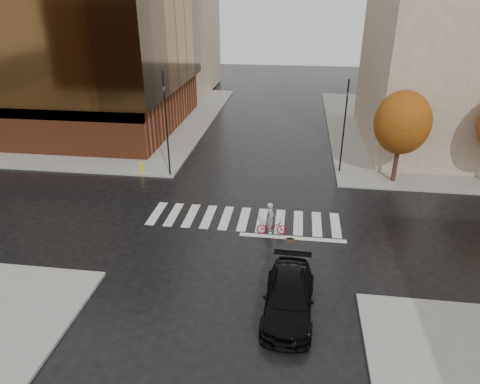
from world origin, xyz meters
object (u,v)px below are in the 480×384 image
object	(u,v)px
sedan	(289,297)
fire_hydrant	(141,167)
traffic_light_nw	(166,118)
traffic_light_ne	(345,121)
cyclist	(271,223)

from	to	relation	value
sedan	fire_hydrant	bearing A→B (deg)	131.53
traffic_light_nw	traffic_light_ne	size ratio (longest dim) A/B	1.10
cyclist	traffic_light_nw	bearing A→B (deg)	43.22
traffic_light_nw	traffic_light_ne	distance (m)	12.84
fire_hydrant	sedan	bearing A→B (deg)	-50.35
cyclist	traffic_light_nw	size ratio (longest dim) A/B	0.26
traffic_light_nw	sedan	bearing A→B (deg)	43.36
cyclist	fire_hydrant	size ratio (longest dim) A/B	2.44
traffic_light_ne	cyclist	bearing A→B (deg)	68.01
traffic_light_ne	sedan	bearing A→B (deg)	81.24
sedan	traffic_light_ne	size ratio (longest dim) A/B	0.75
traffic_light_nw	fire_hydrant	world-z (taller)	traffic_light_nw
fire_hydrant	cyclist	bearing A→B (deg)	-35.96
cyclist	fire_hydrant	distance (m)	12.77
fire_hydrant	traffic_light_ne	bearing A→B (deg)	8.61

